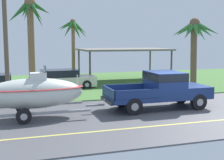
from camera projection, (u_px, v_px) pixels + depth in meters
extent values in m
cube|color=#4C4C51|center=(179.00, 113.00, 14.81)|extent=(36.00, 8.00, 0.06)
cube|color=#477538|center=(111.00, 83.00, 25.21)|extent=(36.00, 14.00, 0.11)
cube|color=#DBCC4C|center=(200.00, 122.00, 13.11)|extent=(34.20, 0.12, 0.01)
cube|color=navy|center=(158.00, 96.00, 15.59)|extent=(5.28, 1.98, 0.22)
cube|color=navy|center=(191.00, 89.00, 16.12)|extent=(1.48, 1.98, 0.38)
cube|color=navy|center=(165.00, 83.00, 15.62)|extent=(1.58, 1.98, 1.14)
cube|color=black|center=(165.00, 76.00, 15.57)|extent=(1.60, 2.00, 0.38)
cube|color=#112047|center=(129.00, 95.00, 15.12)|extent=(2.22, 1.98, 0.04)
cube|color=navy|center=(123.00, 88.00, 15.99)|extent=(2.22, 0.08, 0.45)
cube|color=navy|center=(137.00, 95.00, 14.20)|extent=(2.22, 0.08, 0.45)
cube|color=navy|center=(109.00, 92.00, 14.77)|extent=(0.08, 1.98, 0.45)
cube|color=#333338|center=(107.00, 101.00, 14.80)|extent=(0.12, 1.78, 0.16)
sphere|color=#B2B2B7|center=(104.00, 100.00, 14.75)|extent=(0.10, 0.10, 0.10)
cylinder|color=black|center=(181.00, 96.00, 17.00)|extent=(0.80, 0.28, 0.80)
cylinder|color=#9E9EA3|center=(181.00, 96.00, 17.00)|extent=(0.36, 0.29, 0.36)
cylinder|color=black|center=(199.00, 102.00, 15.34)|extent=(0.80, 0.28, 0.80)
cylinder|color=#9E9EA3|center=(199.00, 102.00, 15.34)|extent=(0.36, 0.29, 0.36)
cylinder|color=black|center=(121.00, 99.00, 15.96)|extent=(0.80, 0.28, 0.80)
cylinder|color=#9E9EA3|center=(121.00, 99.00, 15.96)|extent=(0.36, 0.29, 0.36)
cylinder|color=black|center=(134.00, 106.00, 14.30)|extent=(0.80, 0.28, 0.80)
cylinder|color=#9E9EA3|center=(134.00, 106.00, 14.30)|extent=(0.36, 0.29, 0.36)
cube|color=gray|center=(95.00, 105.00, 14.65)|extent=(0.90, 0.10, 0.08)
cube|color=gray|center=(33.00, 105.00, 14.65)|extent=(4.77, 0.12, 0.10)
cube|color=gray|center=(35.00, 114.00, 12.96)|extent=(4.77, 0.12, 0.10)
cylinder|color=black|center=(23.00, 107.00, 14.57)|extent=(0.64, 0.22, 0.64)
cylinder|color=#9E9EA3|center=(23.00, 107.00, 14.57)|extent=(0.29, 0.23, 0.29)
cylinder|color=black|center=(24.00, 116.00, 12.77)|extent=(0.64, 0.22, 0.64)
cylinder|color=#9E9EA3|center=(24.00, 116.00, 12.77)|extent=(0.29, 0.23, 0.29)
ellipsoid|color=silver|center=(34.00, 93.00, 13.71)|extent=(4.41, 1.64, 1.35)
ellipsoid|color=#B22626|center=(33.00, 88.00, 13.68)|extent=(4.50, 1.67, 0.12)
cube|color=silver|center=(38.00, 80.00, 13.70)|extent=(0.70, 0.60, 0.65)
cube|color=slate|center=(45.00, 69.00, 13.73)|extent=(0.06, 0.56, 0.36)
cylinder|color=silver|center=(77.00, 80.00, 14.24)|extent=(0.04, 0.04, 0.50)
cylinder|color=black|center=(20.00, 88.00, 20.15)|extent=(0.66, 0.22, 0.66)
cylinder|color=#9E9EA3|center=(20.00, 88.00, 20.15)|extent=(0.30, 0.23, 0.30)
cylinder|color=black|center=(20.00, 92.00, 18.62)|extent=(0.66, 0.22, 0.66)
cylinder|color=#9E9EA3|center=(20.00, 92.00, 18.62)|extent=(0.30, 0.23, 0.30)
cube|color=beige|center=(63.00, 81.00, 21.94)|extent=(4.61, 1.84, 0.70)
cube|color=black|center=(59.00, 73.00, 21.79)|extent=(2.58, 1.69, 0.50)
cylinder|color=black|center=(82.00, 82.00, 23.22)|extent=(0.66, 0.22, 0.66)
cylinder|color=#9E9EA3|center=(82.00, 82.00, 23.22)|extent=(0.30, 0.23, 0.30)
cylinder|color=black|center=(87.00, 85.00, 21.64)|extent=(0.66, 0.22, 0.66)
cylinder|color=#9E9EA3|center=(87.00, 85.00, 21.64)|extent=(0.30, 0.23, 0.30)
cylinder|color=black|center=(39.00, 83.00, 22.28)|extent=(0.66, 0.22, 0.66)
cylinder|color=#9E9EA3|center=(39.00, 83.00, 22.28)|extent=(0.30, 0.23, 0.30)
cylinder|color=black|center=(41.00, 87.00, 20.71)|extent=(0.66, 0.22, 0.66)
cylinder|color=#9E9EA3|center=(41.00, 87.00, 20.71)|extent=(0.30, 0.23, 0.30)
cylinder|color=#4C4238|center=(150.00, 63.00, 28.92)|extent=(0.14, 0.14, 2.60)
cylinder|color=#4C4238|center=(171.00, 67.00, 25.00)|extent=(0.14, 0.14, 2.60)
cylinder|color=#4C4238|center=(79.00, 65.00, 26.90)|extent=(0.14, 0.14, 2.60)
cylinder|color=#4C4238|center=(90.00, 69.00, 22.98)|extent=(0.14, 0.14, 2.60)
cube|color=#6B665B|center=(124.00, 49.00, 25.77)|extent=(7.29, 4.64, 0.14)
cylinder|color=brown|center=(73.00, 50.00, 27.47)|extent=(0.31, 0.48, 5.07)
cone|color=#2D6B2D|center=(80.00, 30.00, 27.31)|extent=(1.49, 0.57, 1.63)
cone|color=#2D6B2D|center=(77.00, 30.00, 27.85)|extent=(1.42, 1.56, 1.81)
cone|color=#2D6B2D|center=(72.00, 26.00, 27.78)|extent=(0.38, 1.41, 1.01)
cone|color=#2D6B2D|center=(66.00, 26.00, 27.44)|extent=(1.38, 1.23, 1.04)
cone|color=#2D6B2D|center=(65.00, 25.00, 27.10)|extent=(1.51, 0.55, 0.93)
cone|color=#2D6B2D|center=(69.00, 29.00, 26.57)|extent=(1.41, 1.54, 1.63)
cone|color=#2D6B2D|center=(76.00, 27.00, 26.62)|extent=(0.62, 1.60, 1.32)
cone|color=#2D6B2D|center=(80.00, 28.00, 26.95)|extent=(1.41, 1.28, 1.36)
sphere|color=brown|center=(73.00, 22.00, 27.14)|extent=(0.50, 0.50, 0.50)
cylinder|color=brown|center=(194.00, 57.00, 21.06)|extent=(0.42, 0.60, 4.62)
cone|color=#387A38|center=(204.00, 30.00, 21.05)|extent=(1.67, 0.45, 1.26)
cone|color=#387A38|center=(197.00, 30.00, 21.28)|extent=(1.31, 1.14, 1.20)
cone|color=#387A38|center=(190.00, 28.00, 21.43)|extent=(0.55, 1.52, 1.05)
cone|color=#387A38|center=(183.00, 30.00, 21.25)|extent=(1.41, 1.61, 1.19)
cone|color=#387A38|center=(185.00, 29.00, 20.93)|extent=(1.48, 1.08, 1.21)
cone|color=#387A38|center=(190.00, 31.00, 20.58)|extent=(1.29, 0.70, 1.34)
cone|color=#387A38|center=(196.00, 30.00, 20.30)|extent=(0.83, 1.36, 1.26)
cone|color=#387A38|center=(200.00, 32.00, 20.48)|extent=(0.68, 1.18, 1.40)
cone|color=#387A38|center=(207.00, 28.00, 20.49)|extent=(1.57, 1.44, 1.12)
sphere|color=brown|center=(195.00, 23.00, 20.76)|extent=(0.67, 0.67, 0.67)
cylinder|color=brown|center=(31.00, 48.00, 19.76)|extent=(0.43, 0.55, 5.85)
cone|color=#286028|center=(40.00, 8.00, 19.53)|extent=(1.49, 0.62, 1.09)
cone|color=#286028|center=(37.00, 15.00, 20.10)|extent=(1.22, 1.39, 1.71)
cone|color=#286028|center=(26.00, 10.00, 19.94)|extent=(0.86, 1.48, 1.14)
cone|color=#286028|center=(19.00, 12.00, 19.23)|extent=(1.66, 0.53, 1.58)
cone|color=#286028|center=(27.00, 11.00, 18.97)|extent=(0.78, 1.24, 1.39)
cone|color=#286028|center=(36.00, 11.00, 19.05)|extent=(1.03, 1.43, 1.46)
sphere|color=brown|center=(30.00, 2.00, 19.38)|extent=(0.68, 0.68, 0.68)
cylinder|color=brown|center=(5.00, 25.00, 16.12)|extent=(0.24, 0.24, 8.48)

